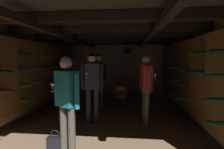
{
  "coord_description": "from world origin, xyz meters",
  "views": [
    {
      "loc": [
        0.54,
        -4.45,
        1.58
      ],
      "look_at": [
        0.1,
        0.0,
        1.17
      ],
      "focal_mm": 27.28,
      "sensor_mm": 36.0,
      "label": 1
    }
  ],
  "objects_px": {
    "person_host_center": "(92,81)",
    "display_bottle": "(122,81)",
    "wine_crate_stack": "(121,92)",
    "person_guest_far_left": "(99,75)",
    "person_guest_near_left": "(67,96)",
    "handbag": "(55,143)",
    "person_guest_mid_right": "(146,83)"
  },
  "relations": [
    {
      "from": "person_guest_near_left",
      "to": "handbag",
      "type": "bearing_deg",
      "value": 159.37
    },
    {
      "from": "wine_crate_stack",
      "to": "handbag",
      "type": "relative_size",
      "value": 1.72
    },
    {
      "from": "person_guest_far_left",
      "to": "handbag",
      "type": "relative_size",
      "value": 5.0
    },
    {
      "from": "display_bottle",
      "to": "person_guest_near_left",
      "type": "xyz_separation_m",
      "value": [
        -0.75,
        -3.87,
        0.24
      ]
    },
    {
      "from": "wine_crate_stack",
      "to": "display_bottle",
      "type": "bearing_deg",
      "value": -29.91
    },
    {
      "from": "person_host_center",
      "to": "display_bottle",
      "type": "bearing_deg",
      "value": 76.07
    },
    {
      "from": "display_bottle",
      "to": "person_host_center",
      "type": "bearing_deg",
      "value": -103.93
    },
    {
      "from": "person_host_center",
      "to": "person_guest_far_left",
      "type": "distance_m",
      "value": 1.55
    },
    {
      "from": "wine_crate_stack",
      "to": "handbag",
      "type": "xyz_separation_m",
      "value": [
        -0.98,
        -3.79,
        -0.18
      ]
    },
    {
      "from": "wine_crate_stack",
      "to": "person_guest_near_left",
      "type": "bearing_deg",
      "value": -100.44
    },
    {
      "from": "person_guest_mid_right",
      "to": "person_guest_far_left",
      "type": "bearing_deg",
      "value": 133.31
    },
    {
      "from": "person_guest_far_left",
      "to": "handbag",
      "type": "xyz_separation_m",
      "value": [
        -0.28,
        -2.8,
        -0.94
      ]
    },
    {
      "from": "handbag",
      "to": "display_bottle",
      "type": "bearing_deg",
      "value": 74.96
    },
    {
      "from": "person_host_center",
      "to": "handbag",
      "type": "bearing_deg",
      "value": -107.2
    },
    {
      "from": "wine_crate_stack",
      "to": "person_guest_mid_right",
      "type": "bearing_deg",
      "value": -74.18
    },
    {
      "from": "wine_crate_stack",
      "to": "person_host_center",
      "type": "bearing_deg",
      "value": -103.17
    },
    {
      "from": "wine_crate_stack",
      "to": "person_guest_mid_right",
      "type": "relative_size",
      "value": 0.36
    },
    {
      "from": "person_guest_near_left",
      "to": "person_guest_mid_right",
      "type": "relative_size",
      "value": 0.96
    },
    {
      "from": "wine_crate_stack",
      "to": "person_guest_far_left",
      "type": "height_order",
      "value": "person_guest_far_left"
    },
    {
      "from": "person_guest_near_left",
      "to": "handbag",
      "type": "relative_size",
      "value": 4.66
    },
    {
      "from": "person_guest_far_left",
      "to": "person_guest_near_left",
      "type": "bearing_deg",
      "value": -90.28
    },
    {
      "from": "person_guest_mid_right",
      "to": "person_host_center",
      "type": "bearing_deg",
      "value": -177.48
    },
    {
      "from": "person_guest_near_left",
      "to": "person_host_center",
      "type": "bearing_deg",
      "value": 84.74
    },
    {
      "from": "person_guest_far_left",
      "to": "handbag",
      "type": "distance_m",
      "value": 2.97
    },
    {
      "from": "person_guest_far_left",
      "to": "person_guest_near_left",
      "type": "relative_size",
      "value": 1.07
    },
    {
      "from": "display_bottle",
      "to": "person_guest_near_left",
      "type": "height_order",
      "value": "person_guest_near_left"
    },
    {
      "from": "person_guest_far_left",
      "to": "person_guest_near_left",
      "type": "distance_m",
      "value": 2.91
    },
    {
      "from": "wine_crate_stack",
      "to": "person_guest_far_left",
      "type": "distance_m",
      "value": 1.43
    },
    {
      "from": "display_bottle",
      "to": "handbag",
      "type": "bearing_deg",
      "value": -105.04
    },
    {
      "from": "wine_crate_stack",
      "to": "person_guest_near_left",
      "type": "xyz_separation_m",
      "value": [
        -0.72,
        -3.89,
        0.68
      ]
    },
    {
      "from": "person_host_center",
      "to": "handbag",
      "type": "height_order",
      "value": "person_host_center"
    },
    {
      "from": "wine_crate_stack",
      "to": "person_host_center",
      "type": "relative_size",
      "value": 0.35
    }
  ]
}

